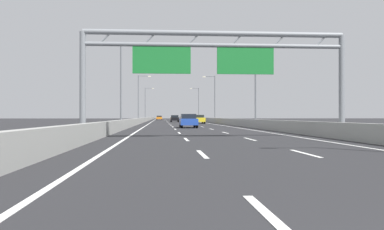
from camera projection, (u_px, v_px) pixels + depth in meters
The scene contains 52 objects.
ground_plane at pixel (174, 121), 101.66m from camera, with size 260.00×260.00×0.00m, color #262628.
lane_dash_left_0 at pixel (272, 219), 5.30m from camera, with size 0.16×3.00×0.01m, color white.
lane_dash_left_1 at pixel (202, 154), 14.27m from camera, with size 0.16×3.00×0.01m, color white.
lane_dash_left_2 at pixel (186, 139), 23.25m from camera, with size 0.16×3.00×0.01m, color white.
lane_dash_left_3 at pixel (179, 133), 32.22m from camera, with size 0.16×3.00×0.01m, color white.
lane_dash_left_4 at pixel (175, 129), 41.20m from camera, with size 0.16×3.00×0.01m, color white.
lane_dash_left_5 at pixel (173, 127), 50.17m from camera, with size 0.16×3.00×0.01m, color white.
lane_dash_left_6 at pixel (171, 125), 59.15m from camera, with size 0.16×3.00×0.01m, color white.
lane_dash_left_7 at pixel (170, 124), 68.12m from camera, with size 0.16×3.00×0.01m, color white.
lane_dash_left_8 at pixel (169, 123), 77.10m from camera, with size 0.16×3.00×0.01m, color white.
lane_dash_left_9 at pixel (168, 122), 86.07m from camera, with size 0.16×3.00×0.01m, color white.
lane_dash_left_10 at pixel (167, 122), 95.05m from camera, with size 0.16×3.00×0.01m, color white.
lane_dash_left_11 at pixel (167, 121), 104.02m from camera, with size 0.16×3.00×0.01m, color white.
lane_dash_left_12 at pixel (166, 121), 113.00m from camera, with size 0.16×3.00×0.01m, color white.
lane_dash_left_13 at pixel (166, 120), 121.97m from camera, with size 0.16×3.00×0.01m, color white.
lane_dash_left_14 at pixel (165, 120), 130.95m from camera, with size 0.16×3.00×0.01m, color white.
lane_dash_left_15 at pixel (165, 120), 139.92m from camera, with size 0.16×3.00×0.01m, color white.
lane_dash_left_16 at pixel (165, 120), 148.90m from camera, with size 0.16×3.00×0.01m, color white.
lane_dash_left_17 at pixel (165, 119), 157.87m from camera, with size 0.16×3.00×0.01m, color white.
lane_dash_right_1 at pixel (305, 153), 14.54m from camera, with size 0.16×3.00×0.01m, color white.
lane_dash_right_2 at pixel (250, 139), 23.52m from camera, with size 0.16×3.00×0.01m, color white.
lane_dash_right_3 at pixel (225, 133), 32.49m from camera, with size 0.16×3.00×0.01m, color white.
lane_dash_right_4 at pixel (211, 129), 41.47m from camera, with size 0.16×3.00×0.01m, color white.
lane_dash_right_5 at pixel (202, 127), 50.44m from camera, with size 0.16×3.00×0.01m, color white.
lane_dash_right_6 at pixel (196, 125), 59.42m from camera, with size 0.16×3.00×0.01m, color white.
lane_dash_right_7 at pixel (191, 124), 68.39m from camera, with size 0.16×3.00×0.01m, color white.
lane_dash_right_8 at pixel (188, 123), 77.37m from camera, with size 0.16×3.00×0.01m, color white.
lane_dash_right_9 at pixel (185, 122), 86.34m from camera, with size 0.16×3.00×0.01m, color white.
lane_dash_right_10 at pixel (183, 122), 95.32m from camera, with size 0.16×3.00×0.01m, color white.
lane_dash_right_11 at pixel (181, 121), 104.29m from camera, with size 0.16×3.00×0.01m, color white.
lane_dash_right_12 at pixel (179, 121), 113.27m from camera, with size 0.16×3.00×0.01m, color white.
lane_dash_right_13 at pixel (178, 120), 122.24m from camera, with size 0.16×3.00×0.01m, color white.
lane_dash_right_14 at pixel (177, 120), 131.22m from camera, with size 0.16×3.00×0.01m, color white.
lane_dash_right_15 at pixel (176, 120), 140.19m from camera, with size 0.16×3.00×0.01m, color white.
lane_dash_right_16 at pixel (175, 120), 149.17m from camera, with size 0.16×3.00×0.01m, color white.
lane_dash_right_17 at pixel (174, 119), 158.14m from camera, with size 0.16×3.00×0.01m, color white.
edge_line_left at pixel (151, 122), 89.31m from camera, with size 0.16×176.00×0.01m, color white.
edge_line_right at pixel (200, 122), 90.09m from camera, with size 0.16×176.00×0.01m, color white.
barrier_left at pixel (147, 119), 111.12m from camera, with size 0.45×220.00×0.95m.
barrier_right at pixel (199, 119), 112.15m from camera, with size 0.45×220.00×0.95m.
sign_gantry at pixel (213, 57), 24.65m from camera, with size 15.80×0.36×6.36m.
streetlamp_left_mid at pixel (123, 80), 47.00m from camera, with size 2.58×0.28×9.50m.
streetlamp_right_mid at pixel (254, 81), 48.12m from camera, with size 2.58×0.28×9.50m.
streetlamp_left_far at pixel (140, 96), 83.30m from camera, with size 2.58×0.28×9.50m.
streetlamp_right_far at pixel (214, 96), 84.42m from camera, with size 2.58×0.28×9.50m.
streetlamp_left_distant at pixel (146, 102), 119.61m from camera, with size 2.58×0.28×9.50m.
streetlamp_right_distant at pixel (198, 102), 120.72m from camera, with size 2.58×0.28×9.50m.
yellow_car at pixel (199, 119), 71.80m from camera, with size 1.71×4.50×1.51m.
red_car at pixel (185, 118), 113.52m from camera, with size 1.74×4.69×1.52m.
orange_car at pixel (159, 118), 135.60m from camera, with size 1.86×4.14×1.43m.
blue_car at pixel (188, 121), 46.55m from camera, with size 1.87×4.40×1.54m.
black_car at pixel (175, 118), 91.77m from camera, with size 1.81×4.34×1.50m.
Camera 1 is at (-3.21, -1.71, 1.31)m, focal length 39.03 mm.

